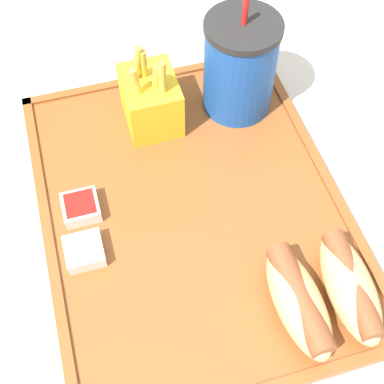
# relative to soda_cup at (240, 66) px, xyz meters

# --- Properties ---
(ground_plane) EXTENTS (8.00, 8.00, 0.00)m
(ground_plane) POSITION_rel_soda_cup_xyz_m (0.15, -0.09, -0.83)
(ground_plane) COLOR #4C4742
(dining_table) EXTENTS (1.24, 0.88, 0.75)m
(dining_table) POSITION_rel_soda_cup_xyz_m (0.15, -0.09, -0.45)
(dining_table) COLOR beige
(dining_table) RESTS_ON ground_plane
(food_tray) EXTENTS (0.46, 0.35, 0.01)m
(food_tray) POSITION_rel_soda_cup_xyz_m (0.14, -0.10, -0.07)
(food_tray) COLOR brown
(food_tray) RESTS_ON dining_table
(soda_cup) EXTENTS (0.10, 0.10, 0.17)m
(soda_cup) POSITION_rel_soda_cup_xyz_m (0.00, 0.00, 0.00)
(soda_cup) COLOR #194CA5
(soda_cup) RESTS_ON food_tray
(hot_dog_far) EXTENTS (0.13, 0.06, 0.04)m
(hot_dog_far) POSITION_rel_soda_cup_xyz_m (0.30, 0.02, -0.04)
(hot_dog_far) COLOR #DBB270
(hot_dog_far) RESTS_ON food_tray
(hot_dog_near) EXTENTS (0.13, 0.05, 0.05)m
(hot_dog_near) POSITION_rel_soda_cup_xyz_m (0.30, -0.04, -0.04)
(hot_dog_near) COLOR #DBB270
(hot_dog_near) RESTS_ON food_tray
(fries_carton) EXTENTS (0.08, 0.07, 0.12)m
(fries_carton) POSITION_rel_soda_cup_xyz_m (-0.00, -0.12, -0.03)
(fries_carton) COLOR gold
(fries_carton) RESTS_ON food_tray
(sauce_cup_mayo) EXTENTS (0.04, 0.04, 0.02)m
(sauce_cup_mayo) POSITION_rel_soda_cup_xyz_m (0.17, -0.24, -0.06)
(sauce_cup_mayo) COLOR silver
(sauce_cup_mayo) RESTS_ON food_tray
(sauce_cup_ketchup) EXTENTS (0.04, 0.04, 0.02)m
(sauce_cup_ketchup) POSITION_rel_soda_cup_xyz_m (0.12, -0.23, -0.06)
(sauce_cup_ketchup) COLOR silver
(sauce_cup_ketchup) RESTS_ON food_tray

